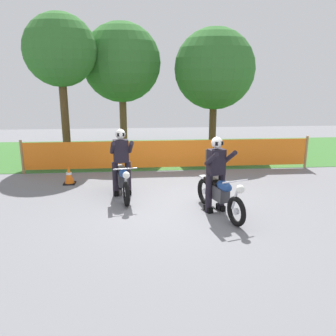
% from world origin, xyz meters
% --- Properties ---
extents(ground, '(24.00, 24.00, 0.02)m').
position_xyz_m(ground, '(0.00, 0.00, -0.01)').
color(ground, slate).
extents(grass_verge, '(24.00, 5.26, 0.01)m').
position_xyz_m(grass_verge, '(0.00, 5.62, 0.01)').
color(grass_verge, '#386B2D').
rests_on(grass_verge, ground).
extents(barrier_fence, '(9.04, 0.08, 1.05)m').
position_xyz_m(barrier_fence, '(0.00, 2.99, 0.54)').
color(barrier_fence, '#997547').
rests_on(barrier_fence, ground).
extents(tree_leftmost, '(2.49, 2.49, 5.01)m').
position_xyz_m(tree_leftmost, '(-3.55, 5.18, 3.73)').
color(tree_leftmost, brown).
rests_on(tree_leftmost, ground).
extents(tree_near_left, '(3.04, 3.04, 4.91)m').
position_xyz_m(tree_near_left, '(-1.53, 6.56, 3.38)').
color(tree_near_left, brown).
rests_on(tree_near_left, ground).
extents(tree_near_right, '(3.08, 3.08, 4.69)m').
position_xyz_m(tree_near_right, '(2.01, 6.01, 3.14)').
color(tree_near_right, brown).
rests_on(tree_near_right, ground).
extents(motorcycle_lead, '(0.81, 1.92, 0.94)m').
position_xyz_m(motorcycle_lead, '(0.81, -0.67, 0.45)').
color(motorcycle_lead, black).
rests_on(motorcycle_lead, ground).
extents(motorcycle_trailing, '(0.57, 1.88, 0.89)m').
position_xyz_m(motorcycle_trailing, '(-1.34, 0.62, 0.43)').
color(motorcycle_trailing, black).
rests_on(motorcycle_trailing, ground).
extents(rider_lead, '(0.66, 0.76, 1.69)m').
position_xyz_m(rider_lead, '(0.75, -0.46, 0.95)').
color(rider_lead, black).
rests_on(rider_lead, ground).
extents(rider_trailing, '(0.61, 0.73, 1.69)m').
position_xyz_m(rider_trailing, '(-1.37, 0.82, 0.95)').
color(rider_trailing, black).
rests_on(rider_trailing, ground).
extents(traffic_cone, '(0.32, 0.32, 0.53)m').
position_xyz_m(traffic_cone, '(-2.89, 1.84, 0.26)').
color(traffic_cone, black).
rests_on(traffic_cone, ground).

